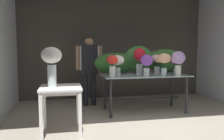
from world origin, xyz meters
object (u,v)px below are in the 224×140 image
at_px(vase_blush_freesia, 157,61).
at_px(vase_lilac_roses, 178,60).
at_px(display_table_glass, 144,80).
at_px(vase_crimson_tulips, 139,59).
at_px(florist, 89,64).
at_px(vase_peach_ranunculus, 164,61).
at_px(vase_scarlet_carnations, 112,64).
at_px(vase_violet_hydrangea, 147,63).
at_px(vase_white_roses_tall, 52,61).
at_px(vase_magenta_stock, 176,62).
at_px(side_table_white, 61,93).
at_px(vase_ivory_peonies, 117,62).

distance_m(vase_blush_freesia, vase_lilac_roses, 0.53).
distance_m(display_table_glass, vase_crimson_tulips, 0.48).
xyz_separation_m(display_table_glass, florist, (-1.09, 0.72, 0.32)).
xyz_separation_m(florist, vase_peach_ranunculus, (1.38, -1.03, 0.11)).
bearing_deg(vase_scarlet_carnations, vase_violet_hydrangea, -0.52).
distance_m(vase_peach_ranunculus, vase_white_roses_tall, 2.22).
height_order(vase_scarlet_carnations, vase_lilac_roses, vase_lilac_roses).
xyz_separation_m(vase_magenta_stock, vase_white_roses_tall, (-2.53, -0.86, 0.11)).
bearing_deg(vase_blush_freesia, vase_white_roses_tall, -154.43).
bearing_deg(vase_blush_freesia, vase_lilac_roses, -60.47).
relative_size(vase_crimson_tulips, vase_lilac_roses, 1.13).
relative_size(side_table_white, vase_blush_freesia, 1.78).
bearing_deg(vase_ivory_peonies, vase_violet_hydrangea, -22.22).
bearing_deg(vase_blush_freesia, vase_magenta_stock, -26.43).
bearing_deg(vase_lilac_roses, vase_ivory_peonies, 167.91).
bearing_deg(display_table_glass, florist, 146.51).
bearing_deg(side_table_white, vase_lilac_roses, 14.13).
height_order(vase_violet_hydrangea, vase_lilac_roses, vase_lilac_roses).
height_order(display_table_glass, side_table_white, display_table_glass).
height_order(florist, vase_magenta_stock, florist).
height_order(florist, vase_blush_freesia, florist).
height_order(display_table_glass, vase_magenta_stock, vase_magenta_stock).
distance_m(vase_crimson_tulips, vase_scarlet_carnations, 0.69).
bearing_deg(vase_white_roses_tall, vase_crimson_tulips, 27.45).
xyz_separation_m(display_table_glass, side_table_white, (-1.71, -0.92, -0.03)).
bearing_deg(vase_ivory_peonies, vase_peach_ranunculus, -14.06).
bearing_deg(vase_crimson_tulips, vase_ivory_peonies, -173.41).
bearing_deg(vase_scarlet_carnations, display_table_glass, 21.59).
relative_size(florist, vase_white_roses_tall, 2.57).
xyz_separation_m(vase_lilac_roses, vase_white_roses_tall, (-2.43, -0.58, 0.05)).
xyz_separation_m(vase_peach_ranunculus, vase_magenta_stock, (0.39, 0.25, -0.05)).
relative_size(florist, vase_scarlet_carnations, 3.76).
relative_size(florist, vase_lilac_roses, 3.23).
bearing_deg(vase_magenta_stock, vase_ivory_peonies, -179.04).
bearing_deg(vase_blush_freesia, display_table_glass, -159.72).
relative_size(side_table_white, vase_white_roses_tall, 1.19).
height_order(florist, vase_lilac_roses, florist).
height_order(vase_magenta_stock, vase_white_roses_tall, vase_white_roses_tall).
bearing_deg(florist, vase_scarlet_carnations, -71.55).
xyz_separation_m(vase_ivory_peonies, vase_white_roses_tall, (-1.23, -0.84, 0.09)).
relative_size(vase_peach_ranunculus, vase_magenta_stock, 1.18).
relative_size(side_table_white, vase_violet_hydrangea, 1.73).
bearing_deg(vase_scarlet_carnations, vase_blush_freesia, 21.20).
height_order(vase_peach_ranunculus, vase_violet_hydrangea, vase_peach_ranunculus).
height_order(vase_ivory_peonies, vase_magenta_stock, vase_ivory_peonies).
bearing_deg(display_table_glass, vase_peach_ranunculus, -46.69).
height_order(vase_crimson_tulips, vase_scarlet_carnations, vase_crimson_tulips).
bearing_deg(florist, vase_white_roses_tall, -114.56).
distance_m(vase_peach_ranunculus, vase_blush_freesia, 0.43).
xyz_separation_m(florist, vase_violet_hydrangea, (1.02, -1.03, 0.08)).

